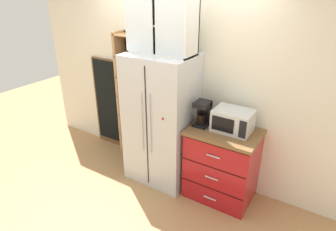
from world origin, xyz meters
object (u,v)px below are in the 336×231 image
Objects in this scene: microwave at (233,121)px; coffee_maker at (203,113)px; mug_sage at (225,128)px; chalkboard_menu at (110,103)px; refrigerator at (162,120)px; bottle_amber at (224,124)px.

microwave is 0.37m from coffee_maker.
mug_sage is 0.09× the size of chalkboard_menu.
coffee_maker is at bearing 176.35° from mug_sage.
coffee_maker is 1.83m from chalkboard_menu.
bottle_amber is at bearing -0.89° from refrigerator.
refrigerator is at bearing -178.27° from mug_sage.
coffee_maker is 0.30m from bottle_amber.
microwave is 1.72× the size of bottle_amber.
microwave is at bearing -5.84° from chalkboard_menu.
refrigerator is 6.79× the size of bottle_amber.
coffee_maker is at bearing 4.54° from refrigerator.
mug_sage is (0.86, 0.03, 0.11)m from refrigerator.
microwave is at bearing 56.15° from bottle_amber.
refrigerator reaches higher than coffee_maker.
mug_sage is at bearing -137.17° from microwave.
chalkboard_menu is (-2.07, 0.28, -0.25)m from mug_sage.
coffee_maker is (0.57, 0.05, 0.22)m from refrigerator.
coffee_maker is 0.32m from mug_sage.
coffee_maker is at bearing -173.40° from microwave.
bottle_amber is (-0.07, -0.10, -0.02)m from microwave.
chalkboard_menu reaches higher than coffee_maker.
refrigerator is 0.61m from coffee_maker.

